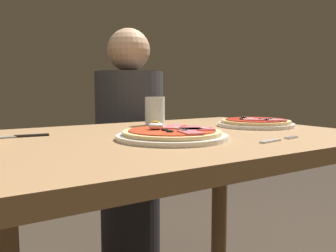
{
  "coord_description": "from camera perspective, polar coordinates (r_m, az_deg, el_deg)",
  "views": [
    {
      "loc": [
        -0.55,
        -0.86,
        0.9
      ],
      "look_at": [
        -0.02,
        -0.04,
        0.8
      ],
      "focal_mm": 38.25,
      "sensor_mm": 36.0,
      "label": 1
    }
  ],
  "objects": [
    {
      "name": "dining_table",
      "position": [
        1.06,
        -0.27,
        -8.47
      ],
      "size": [
        1.12,
        0.78,
        0.77
      ],
      "color": "#9E754C",
      "rests_on": "ground"
    },
    {
      "name": "water_glass_near",
      "position": [
        1.29,
        -2.1,
        2.07
      ],
      "size": [
        0.07,
        0.07,
        0.1
      ],
      "color": "silver",
      "rests_on": "dining_table"
    },
    {
      "name": "pizza_across_left",
      "position": [
        1.29,
        13.82,
        0.48
      ],
      "size": [
        0.26,
        0.26,
        0.03
      ],
      "color": "white",
      "rests_on": "dining_table"
    },
    {
      "name": "pizza_foreground",
      "position": [
        0.94,
        0.69,
        -1.34
      ],
      "size": [
        0.3,
        0.3,
        0.05
      ],
      "color": "white",
      "rests_on": "dining_table"
    },
    {
      "name": "knife",
      "position": [
        1.06,
        -22.95,
        -1.52
      ],
      "size": [
        0.2,
        0.04,
        0.01
      ],
      "color": "silver",
      "rests_on": "dining_table"
    },
    {
      "name": "diner_person",
      "position": [
        1.74,
        -6.09,
        -5.32
      ],
      "size": [
        0.32,
        0.32,
        1.18
      ],
      "rotation": [
        0.0,
        0.0,
        3.14
      ],
      "color": "black",
      "rests_on": "ground"
    },
    {
      "name": "fork",
      "position": [
        0.95,
        16.96,
        -2.15
      ],
      "size": [
        0.16,
        0.04,
        0.0
      ],
      "color": "silver",
      "rests_on": "dining_table"
    }
  ]
}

